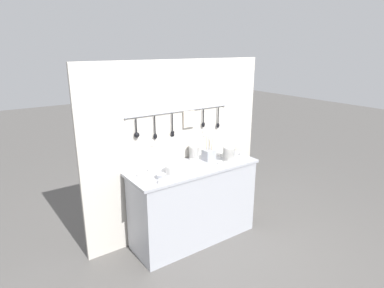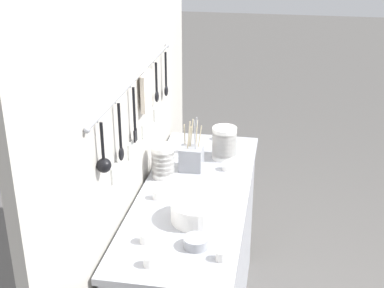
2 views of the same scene
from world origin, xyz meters
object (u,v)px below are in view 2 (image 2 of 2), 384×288
object	(u,v)px
cup_front_left	(222,255)
cutlery_caddy	(191,157)
cup_by_caddy	(150,261)
cup_edge_far	(197,150)
plate_stack	(197,211)
cup_beside_plates	(185,149)
steel_mixing_bowl	(196,242)
cup_mid_row	(220,136)
bowl_stack_short_front	(224,143)
cup_centre	(158,195)
cup_back_left	(145,238)
bowl_stack_back_corner	(163,161)
cup_edge_near	(227,166)

from	to	relation	value
cup_front_left	cutlery_caddy	bearing A→B (deg)	18.37
cup_by_caddy	cup_edge_far	bearing A→B (deg)	-0.40
plate_stack	cup_beside_plates	bearing A→B (deg)	14.81
cutlery_caddy	cup_beside_plates	size ratio (longest dim) A/B	5.92
plate_stack	steel_mixing_bowl	bearing A→B (deg)	-171.79
cup_beside_plates	cup_by_caddy	world-z (taller)	same
cup_mid_row	cup_beside_plates	size ratio (longest dim) A/B	1.00
bowl_stack_short_front	cup_centre	size ratio (longest dim) A/B	3.71
plate_stack	cup_centre	size ratio (longest dim) A/B	4.84
cup_back_left	cup_by_caddy	distance (m)	0.16
plate_stack	cup_by_caddy	xyz separation A→B (m)	(-0.36, 0.12, -0.02)
bowl_stack_back_corner	cup_centre	world-z (taller)	bowl_stack_back_corner
cutlery_caddy	cup_centre	xyz separation A→B (m)	(-0.34, 0.10, -0.04)
bowl_stack_back_corner	cup_centre	bearing A→B (deg)	-173.80
bowl_stack_back_corner	cup_by_caddy	xyz separation A→B (m)	(-0.74, -0.11, -0.06)
bowl_stack_back_corner	cup_back_left	world-z (taller)	bowl_stack_back_corner
bowl_stack_back_corner	cutlery_caddy	size ratio (longest dim) A/B	0.60
steel_mixing_bowl	cup_centre	distance (m)	0.43
cup_centre	cup_edge_near	size ratio (longest dim) A/B	1.00
bowl_stack_back_corner	cup_beside_plates	bearing A→B (deg)	-10.10
bowl_stack_back_corner	cup_by_caddy	world-z (taller)	bowl_stack_back_corner
bowl_stack_short_front	cup_mid_row	xyz separation A→B (m)	(0.25, 0.06, -0.07)
cup_mid_row	cup_back_left	distance (m)	1.13
steel_mixing_bowl	cutlery_caddy	world-z (taller)	cutlery_caddy
bowl_stack_back_corner	cup_edge_near	world-z (taller)	bowl_stack_back_corner
cutlery_caddy	cup_front_left	xyz separation A→B (m)	(-0.76, -0.25, -0.04)
cup_by_caddy	steel_mixing_bowl	bearing A→B (deg)	-44.61
cutlery_caddy	bowl_stack_back_corner	bearing A→B (deg)	131.64
cup_front_left	cup_beside_plates	bearing A→B (deg)	18.60
cutlery_caddy	cup_edge_far	bearing A→B (deg)	0.98
plate_stack	cup_by_caddy	size ratio (longest dim) A/B	4.84
plate_stack	cup_beside_plates	xyz separation A→B (m)	(0.69, 0.18, -0.02)
cutlery_caddy	cup_centre	world-z (taller)	cutlery_caddy
steel_mixing_bowl	cup_edge_near	xyz separation A→B (m)	(0.71, -0.04, -0.00)
steel_mixing_bowl	cup_front_left	world-z (taller)	steel_mixing_bowl
cup_mid_row	cup_edge_far	bearing A→B (deg)	155.71
cup_mid_row	bowl_stack_short_front	bearing A→B (deg)	-167.21
cup_mid_row	cup_back_left	world-z (taller)	same
cup_back_left	cup_front_left	xyz separation A→B (m)	(-0.06, -0.32, 0.00)
cup_mid_row	plate_stack	bearing A→B (deg)	-178.87
cutlery_caddy	cup_beside_plates	world-z (taller)	cutlery_caddy
cup_front_left	cup_by_caddy	distance (m)	0.28
bowl_stack_short_front	cup_by_caddy	world-z (taller)	bowl_stack_short_front
cup_by_caddy	cup_back_left	bearing A→B (deg)	20.19
cup_by_caddy	cup_edge_near	bearing A→B (deg)	-12.70
cup_edge_far	cup_by_caddy	world-z (taller)	same
cup_beside_plates	cup_by_caddy	size ratio (longest dim) A/B	1.00
cup_centre	cup_back_left	distance (m)	0.36
bowl_stack_short_front	cup_edge_near	world-z (taller)	bowl_stack_short_front
cup_edge_far	cup_beside_plates	size ratio (longest dim) A/B	1.00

